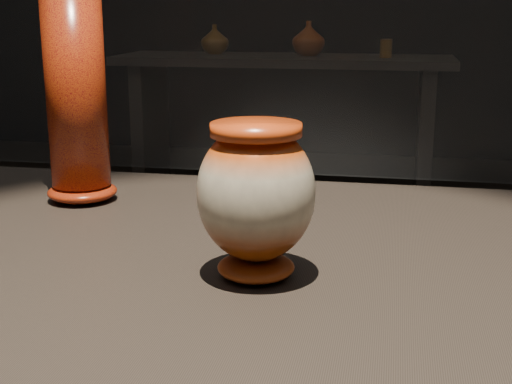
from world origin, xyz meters
TOP-DOWN VIEW (x-y plane):
  - main_vase at (-0.01, -0.06)m, footprint 0.16×0.16m
  - tall_vase at (-0.34, 0.20)m, footprint 0.11×0.11m
  - back_shelf at (-0.53, 3.47)m, footprint 2.00×0.60m
  - back_vase_left at (-0.97, 3.52)m, footprint 0.24×0.24m
  - back_vase_mid at (-0.39, 3.50)m, footprint 0.24×0.24m
  - back_vase_right at (0.07, 3.43)m, footprint 0.07×0.07m

SIDE VIEW (x-z plane):
  - back_shelf at x=-0.53m, z-range 0.19..1.09m
  - back_vase_right at x=0.07m, z-range 0.90..1.00m
  - back_vase_left at x=-0.97m, z-range 0.90..1.08m
  - main_vase at x=-0.01m, z-range 0.91..1.08m
  - back_vase_mid at x=-0.39m, z-range 0.90..1.10m
  - tall_vase at x=-0.34m, z-range 0.89..1.24m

